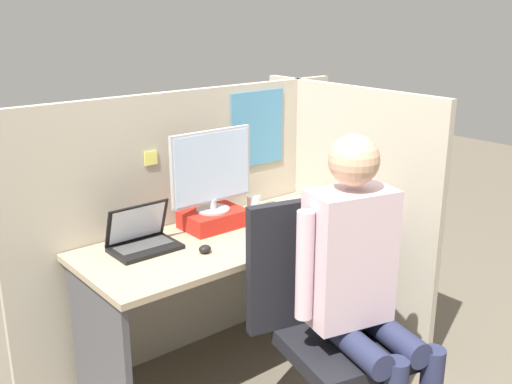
% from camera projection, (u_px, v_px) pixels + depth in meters
% --- Properties ---
extents(cubicle_panel_back, '(1.96, 0.05, 1.40)m').
position_uv_depth(cubicle_panel_back, '(191.00, 222.00, 3.16)').
color(cubicle_panel_back, '#B7AD99').
rests_on(cubicle_panel_back, ground).
extents(cubicle_panel_right, '(0.04, 1.24, 1.40)m').
position_uv_depth(cubicle_panel_right, '(344.00, 212.00, 3.32)').
color(cubicle_panel_right, '#B7AD99').
rests_on(cubicle_panel_right, ground).
extents(desk, '(1.46, 0.62, 0.73)m').
position_uv_depth(desk, '(229.00, 269.00, 2.95)').
color(desk, tan).
rests_on(desk, ground).
extents(paper_box, '(0.30, 0.22, 0.09)m').
position_uv_depth(paper_box, '(213.00, 219.00, 3.00)').
color(paper_box, red).
rests_on(paper_box, desk).
extents(monitor, '(0.46, 0.17, 0.41)m').
position_uv_depth(monitor, '(212.00, 170.00, 2.93)').
color(monitor, '#B2B2B7').
rests_on(monitor, paper_box).
extents(laptop, '(0.30, 0.20, 0.21)m').
position_uv_depth(laptop, '(143.00, 240.00, 2.73)').
color(laptop, black).
rests_on(laptop, desk).
extents(mouse, '(0.06, 0.05, 0.04)m').
position_uv_depth(mouse, '(205.00, 249.00, 2.69)').
color(mouse, black).
rests_on(mouse, desk).
extents(stapler, '(0.05, 0.16, 0.04)m').
position_uv_depth(stapler, '(314.00, 204.00, 3.28)').
color(stapler, black).
rests_on(stapler, desk).
extents(carrot_toy, '(0.04, 0.14, 0.04)m').
position_uv_depth(carrot_toy, '(270.00, 239.00, 2.81)').
color(carrot_toy, orange).
rests_on(carrot_toy, desk).
extents(office_chair, '(0.56, 0.61, 1.02)m').
position_uv_depth(office_chair, '(323.00, 321.00, 2.55)').
color(office_chair, black).
rests_on(office_chair, ground).
extents(person, '(0.47, 0.51, 1.33)m').
position_uv_depth(person, '(361.00, 276.00, 2.38)').
color(person, '#282D4C').
rests_on(person, ground).
extents(coffee_mug, '(0.07, 0.07, 0.10)m').
position_uv_depth(coffee_mug, '(254.00, 205.00, 3.19)').
color(coffee_mug, white).
rests_on(coffee_mug, desk).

